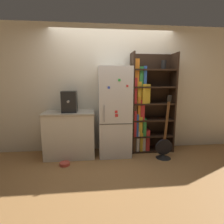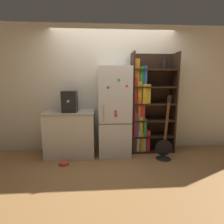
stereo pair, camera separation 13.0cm
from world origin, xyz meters
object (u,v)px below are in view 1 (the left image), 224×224
(espresso_machine, at_px, (70,102))
(refrigerator, at_px, (114,112))
(pet_bowl, at_px, (65,164))
(guitar, at_px, (164,149))
(bookshelf, at_px, (145,108))

(espresso_machine, bearing_deg, refrigerator, 1.37)
(espresso_machine, height_order, pet_bowl, espresso_machine)
(refrigerator, xyz_separation_m, pet_bowl, (-0.93, -0.43, -0.84))
(refrigerator, relative_size, guitar, 1.42)
(pet_bowl, bearing_deg, guitar, 3.50)
(bookshelf, relative_size, espresso_machine, 5.08)
(bookshelf, bearing_deg, refrigerator, -168.45)
(guitar, height_order, pet_bowl, guitar)
(refrigerator, bearing_deg, espresso_machine, -178.63)
(espresso_machine, xyz_separation_m, guitar, (1.79, -0.30, -0.91))
(bookshelf, distance_m, pet_bowl, 1.93)
(bookshelf, bearing_deg, pet_bowl, -160.42)
(guitar, bearing_deg, refrigerator, 160.88)
(espresso_machine, bearing_deg, guitar, -9.53)
(refrigerator, height_order, guitar, refrigerator)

